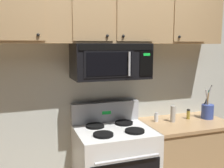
% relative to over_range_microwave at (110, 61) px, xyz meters
% --- Properties ---
extents(back_wall, '(5.20, 0.10, 2.70)m').
position_rel_over_range_microwave_xyz_m(back_wall, '(0.00, 0.25, -0.23)').
color(back_wall, silver).
rests_on(back_wall, ground_plane).
extents(over_range_microwave, '(0.76, 0.43, 0.35)m').
position_rel_over_range_microwave_xyz_m(over_range_microwave, '(0.00, 0.00, 0.00)').
color(over_range_microwave, black).
extents(upper_cabinets, '(2.50, 0.36, 0.55)m').
position_rel_over_range_microwave_xyz_m(upper_cabinets, '(0.00, 0.03, 0.45)').
color(upper_cabinets, tan).
extents(counter_segment, '(0.93, 0.65, 0.90)m').
position_rel_over_range_microwave_xyz_m(counter_segment, '(0.84, -0.11, -1.12)').
color(counter_segment, tan).
rests_on(counter_segment, ground_plane).
extents(utensil_crock_blue, '(0.14, 0.14, 0.39)m').
position_rel_over_range_microwave_xyz_m(utensil_crock_blue, '(1.14, -0.10, -0.58)').
color(utensil_crock_blue, '#384C9E').
rests_on(utensil_crock_blue, counter_segment).
extents(salt_shaker, '(0.05, 0.05, 0.10)m').
position_rel_over_range_microwave_xyz_m(salt_shaker, '(0.53, -0.02, -0.63)').
color(salt_shaker, white).
rests_on(salt_shaker, counter_segment).
extents(pepper_mill, '(0.05, 0.05, 0.18)m').
position_rel_over_range_microwave_xyz_m(pepper_mill, '(0.69, -0.09, -0.59)').
color(pepper_mill, '#B7B2A8').
rests_on(pepper_mill, counter_segment).
extents(spice_jar, '(0.04, 0.04, 0.11)m').
position_rel_over_range_microwave_xyz_m(spice_jar, '(0.93, -0.04, -0.62)').
color(spice_jar, olive).
rests_on(spice_jar, counter_segment).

